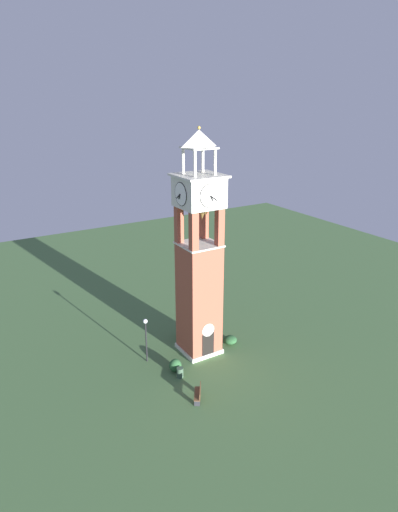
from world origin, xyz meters
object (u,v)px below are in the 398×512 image
at_px(lamp_post, 146,332).
at_px(trash_bin, 180,373).
at_px(park_bench, 198,393).
at_px(clock_tower, 199,268).

relative_size(lamp_post, trash_bin, 4.73).
height_order(park_bench, lamp_post, lamp_post).
distance_m(clock_tower, trash_bin, 8.11).
xyz_separation_m(clock_tower, lamp_post, (-4.45, 0.71, -4.77)).
distance_m(clock_tower, park_bench, 9.45).
bearing_deg(trash_bin, park_bench, -92.87).
relative_size(park_bench, lamp_post, 0.42).
bearing_deg(clock_tower, trash_bin, -141.63).
height_order(park_bench, trash_bin, park_bench).
relative_size(clock_tower, park_bench, 11.45).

